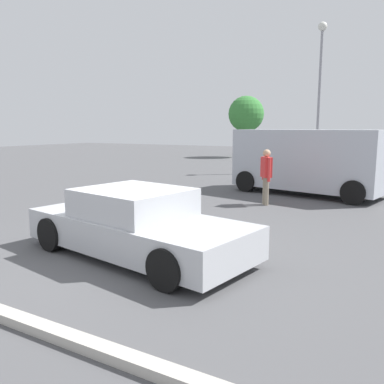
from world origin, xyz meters
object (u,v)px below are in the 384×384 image
object	(u,v)px
pedestrian	(266,172)
light_post_mid	(320,74)
van_white	(309,160)
sedan_foreground	(137,225)
dog	(72,218)

from	to	relation	value
pedestrian	light_post_mid	world-z (taller)	light_post_mid
van_white	pedestrian	distance (m)	2.74
van_white	sedan_foreground	bearing A→B (deg)	-85.67
van_white	pedestrian	xyz separation A→B (m)	(-0.62, -2.66, -0.21)
pedestrian	light_post_mid	xyz separation A→B (m)	(-0.70, 9.74, 3.96)
sedan_foreground	light_post_mid	xyz separation A→B (m)	(-0.28, 15.54, 4.39)
sedan_foreground	light_post_mid	world-z (taller)	light_post_mid
dog	pedestrian	bearing A→B (deg)	-21.78
dog	pedestrian	xyz separation A→B (m)	(2.94, 4.98, 0.74)
dog	light_post_mid	distance (m)	15.62
sedan_foreground	van_white	world-z (taller)	van_white
dog	van_white	distance (m)	8.49
dog	light_post_mid	xyz separation A→B (m)	(2.24, 14.72, 4.70)
sedan_foreground	light_post_mid	size ratio (longest dim) A/B	0.62
van_white	light_post_mid	distance (m)	8.12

